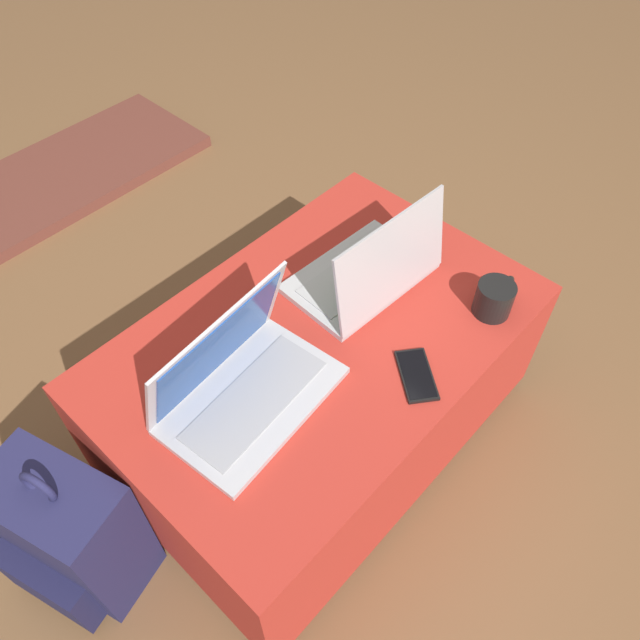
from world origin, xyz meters
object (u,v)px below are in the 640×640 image
object	(u,v)px
laptop_near	(241,382)
cell_phone	(417,375)
coffee_mug	(495,298)
backpack	(69,535)
laptop_far	(370,271)

from	to	relation	value
laptop_near	cell_phone	xyz separation A→B (m)	(0.29, -0.24, -0.05)
cell_phone	laptop_near	bearing A→B (deg)	178.75
coffee_mug	backpack	bearing A→B (deg)	157.74
backpack	coffee_mug	xyz separation A→B (m)	(0.99, -0.41, 0.29)
laptop_near	cell_phone	distance (m)	0.38
backpack	coffee_mug	bearing A→B (deg)	52.35
laptop_far	cell_phone	xyz separation A→B (m)	(-0.14, -0.25, -0.05)
coffee_mug	laptop_far	bearing A→B (deg)	117.38
laptop_near	backpack	xyz separation A→B (m)	(-0.42, 0.15, -0.30)
cell_phone	coffee_mug	xyz separation A→B (m)	(0.28, -0.01, 0.04)
laptop_near	cell_phone	bearing A→B (deg)	-45.04
backpack	laptop_near	bearing A→B (deg)	55.17
laptop_far	backpack	world-z (taller)	laptop_far
backpack	laptop_far	bearing A→B (deg)	65.34
laptop_near	coffee_mug	xyz separation A→B (m)	(0.57, -0.26, -0.01)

